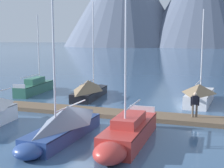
# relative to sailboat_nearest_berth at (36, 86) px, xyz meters

# --- Properties ---
(ground_plane) EXTENTS (700.00, 700.00, 0.00)m
(ground_plane) POSITION_rel_sailboat_nearest_berth_xyz_m (9.60, -10.99, -0.65)
(ground_plane) COLOR #38567A
(dock) EXTENTS (21.93, 3.07, 0.30)m
(dock) POSITION_rel_sailboat_nearest_berth_xyz_m (9.60, -6.99, -0.50)
(dock) COLOR brown
(dock) RESTS_ON ground
(sailboat_nearest_berth) EXTENTS (1.67, 6.99, 7.93)m
(sailboat_nearest_berth) POSITION_rel_sailboat_nearest_berth_xyz_m (0.00, 0.00, 0.00)
(sailboat_nearest_berth) COLOR #336B56
(sailboat_nearest_berth) RESTS_ON ground
(sailboat_mid_dock_port) EXTENTS (2.23, 7.61, 8.95)m
(sailboat_mid_dock_port) POSITION_rel_sailboat_nearest_berth_xyz_m (6.25, -0.93, 0.17)
(sailboat_mid_dock_port) COLOR black
(sailboat_mid_dock_port) RESTS_ON ground
(sailboat_mid_dock_starboard) EXTENTS (2.33, 7.18, 8.45)m
(sailboat_mid_dock_starboard) POSITION_rel_sailboat_nearest_berth_xyz_m (9.14, -12.88, 0.20)
(sailboat_mid_dock_starboard) COLOR navy
(sailboat_mid_dock_starboard) RESTS_ON ground
(sailboat_far_berth) EXTENTS (2.02, 7.22, 7.94)m
(sailboat_far_berth) POSITION_rel_sailboat_nearest_berth_xyz_m (12.77, -12.86, -0.02)
(sailboat_far_berth) COLOR #B2332D
(sailboat_far_berth) RESTS_ON ground
(sailboat_outer_slip) EXTENTS (2.57, 6.91, 7.95)m
(sailboat_outer_slip) POSITION_rel_sailboat_nearest_berth_xyz_m (16.22, -0.79, 0.20)
(sailboat_outer_slip) COLOR silver
(sailboat_outer_slip) RESTS_ON ground
(person_on_dock) EXTENTS (0.57, 0.31, 1.69)m
(person_on_dock) POSITION_rel_sailboat_nearest_berth_xyz_m (16.01, -7.03, 0.61)
(person_on_dock) COLOR brown
(person_on_dock) RESTS_ON dock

